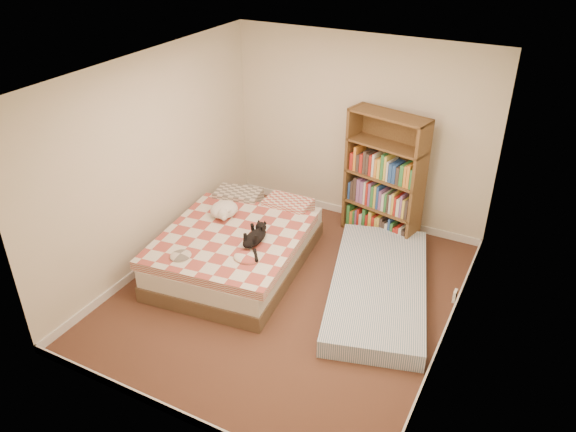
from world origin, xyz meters
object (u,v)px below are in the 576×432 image
at_px(floor_mattress, 378,287).
at_px(white_dog, 224,210).
at_px(bookshelf, 383,193).
at_px(bed, 239,246).
at_px(black_cat, 256,237).

distance_m(floor_mattress, white_dog, 2.05).
bearing_deg(floor_mattress, bookshelf, 92.99).
xyz_separation_m(bed, black_cat, (0.35, -0.17, 0.32)).
distance_m(bed, floor_mattress, 1.72).
bearing_deg(floor_mattress, bed, 171.03).
xyz_separation_m(black_cat, white_dog, (-0.64, 0.33, 0.02)).
height_order(bookshelf, floor_mattress, bookshelf).
xyz_separation_m(bed, floor_mattress, (1.70, 0.19, -0.15)).
relative_size(floor_mattress, black_cat, 3.27).
bearing_deg(bed, floor_mattress, -0.13).
relative_size(bookshelf, floor_mattress, 0.74).
xyz_separation_m(bed, bookshelf, (1.28, 1.46, 0.34)).
distance_m(bookshelf, black_cat, 1.87).
height_order(floor_mattress, black_cat, black_cat).
bearing_deg(bed, black_cat, -32.62).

